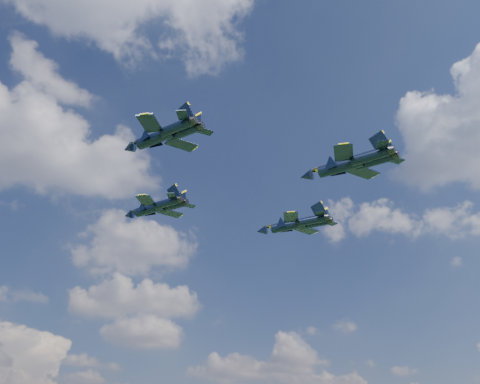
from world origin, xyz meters
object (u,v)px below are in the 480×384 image
object	(u,v)px
jet_left	(153,139)
jet_slot	(338,167)
jet_right	(286,226)
jet_lead	(148,209)

from	to	relation	value
jet_left	jet_slot	world-z (taller)	jet_left
jet_left	jet_slot	xyz separation A→B (m)	(28.02, -4.41, -1.88)
jet_right	jet_slot	world-z (taller)	jet_right
jet_slot	jet_lead	bearing A→B (deg)	91.73
jet_lead	jet_left	world-z (taller)	jet_left
jet_lead	jet_slot	xyz separation A→B (m)	(23.78, -30.26, -1.79)
jet_right	jet_slot	size ratio (longest dim) A/B	0.96
jet_left	jet_right	world-z (taller)	jet_left
jet_right	jet_slot	distance (m)	25.90
jet_lead	jet_slot	bearing A→B (deg)	-89.95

